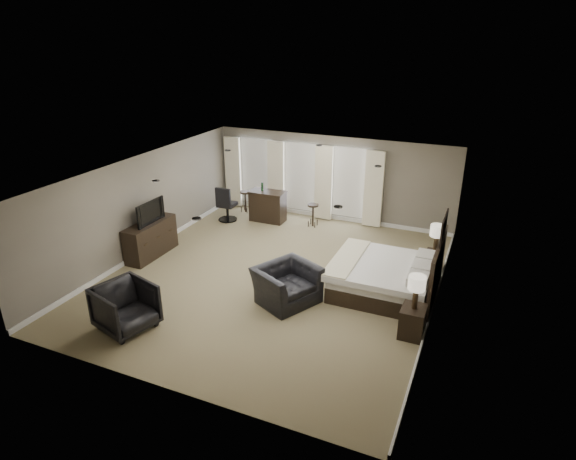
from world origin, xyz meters
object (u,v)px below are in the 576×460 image
at_px(bar_stool_left, 245,202).
at_px(dresser, 151,239).
at_px(nightstand_far, 433,262).
at_px(lamp_near, 416,292).
at_px(lamp_far, 436,239).
at_px(nightstand_near, 412,322).
at_px(armchair_far, 125,305).
at_px(bar_stool_right, 313,215).
at_px(bar_counter, 268,206).
at_px(armchair_near, 287,279).
at_px(bed, 385,263).
at_px(desk_chair, 227,203).
at_px(tv, 148,220).

bearing_deg(bar_stool_left, dresser, -100.55).
bearing_deg(nightstand_far, lamp_near, -90.00).
relative_size(lamp_far, bar_stool_left, 1.01).
relative_size(nightstand_near, armchair_far, 0.59).
bearing_deg(lamp_far, bar_stool_right, 156.83).
bearing_deg(dresser, bar_counter, 63.38).
distance_m(armchair_near, bar_stool_left, 5.76).
xyz_separation_m(lamp_far, bar_stool_left, (-6.20, 1.90, -0.53)).
distance_m(bed, armchair_far, 5.54).
relative_size(dresser, bar_stool_left, 2.29).
distance_m(lamp_near, lamp_far, 2.90).
distance_m(bed, bar_counter, 5.20).
relative_size(lamp_near, armchair_far, 0.66).
relative_size(nightstand_near, lamp_far, 0.87).
bearing_deg(lamp_near, bed, 121.54).
relative_size(armchair_near, bar_counter, 1.14).
bearing_deg(bar_stool_left, lamp_near, -37.73).
distance_m(nightstand_near, desk_chair, 7.45).
xyz_separation_m(tv, armchair_near, (4.18, -0.72, -0.45)).
distance_m(nightstand_far, lamp_far, 0.61).
bearing_deg(armchair_near, desk_chair, 71.43).
distance_m(nightstand_near, armchair_far, 5.60).
bearing_deg(lamp_far, nightstand_near, -90.00).
bearing_deg(nightstand_near, bed, 121.54).
xyz_separation_m(nightstand_near, bar_counter, (-5.19, 4.37, 0.18)).
bearing_deg(armchair_near, armchair_far, 158.40).
xyz_separation_m(lamp_far, tv, (-6.92, -1.98, 0.12)).
xyz_separation_m(tv, bar_stool_left, (0.72, 3.87, -0.65)).
bearing_deg(lamp_near, armchair_near, 175.81).
height_order(lamp_near, dresser, lamp_near).
height_order(nightstand_near, lamp_far, lamp_far).
relative_size(bed, tv, 2.18).
bearing_deg(lamp_near, bar_stool_left, 142.27).
bearing_deg(tv, nightstand_far, -74.04).
distance_m(bar_stool_left, bar_stool_right, 2.47).
relative_size(nightstand_far, tv, 0.52).
xyz_separation_m(tv, desk_chair, (0.57, 2.97, -0.44)).
relative_size(lamp_near, lamp_far, 0.97).
relative_size(nightstand_near, dresser, 0.38).
xyz_separation_m(lamp_near, desk_chair, (-6.35, 3.90, -0.39)).
xyz_separation_m(armchair_near, bar_counter, (-2.45, 4.17, -0.07)).
bearing_deg(dresser, armchair_near, -9.78).
height_order(lamp_far, armchair_far, lamp_far).
distance_m(bed, bar_stool_left, 6.29).
bearing_deg(bed, armchair_far, -141.59).
distance_m(nightstand_near, lamp_far, 2.96).
relative_size(armchair_far, desk_chair, 0.93).
height_order(armchair_far, desk_chair, desk_chair).
distance_m(lamp_near, bar_stool_left, 7.86).
distance_m(lamp_far, armchair_near, 3.86).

